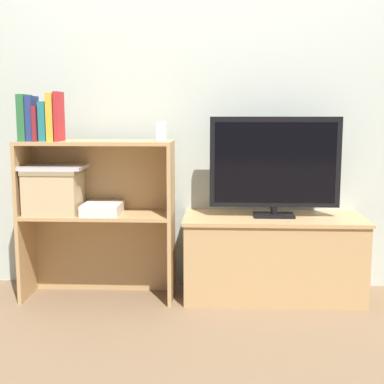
% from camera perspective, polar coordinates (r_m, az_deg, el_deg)
% --- Properties ---
extents(ground_plane, '(16.00, 16.00, 0.00)m').
position_cam_1_polar(ground_plane, '(2.89, -0.14, -12.24)').
color(ground_plane, brown).
extents(wall_back, '(10.00, 0.05, 2.40)m').
position_cam_1_polar(wall_back, '(3.14, 0.26, 11.70)').
color(wall_back, '#B2BCB2').
rests_on(wall_back, ground_plane).
extents(tv_stand, '(0.99, 0.42, 0.46)m').
position_cam_1_polar(tv_stand, '(3.03, 8.60, -6.84)').
color(tv_stand, tan).
rests_on(tv_stand, ground_plane).
extents(tv, '(0.71, 0.14, 0.54)m').
position_cam_1_polar(tv, '(2.93, 8.83, 2.95)').
color(tv, black).
rests_on(tv, tv_stand).
extents(bookshelf_lower_tier, '(0.83, 0.29, 0.48)m').
position_cam_1_polar(bookshelf_lower_tier, '(3.06, -9.71, -5.35)').
color(bookshelf_lower_tier, tan).
rests_on(bookshelf_lower_tier, ground_plane).
extents(bookshelf_upper_tier, '(0.83, 0.29, 0.40)m').
position_cam_1_polar(bookshelf_upper_tier, '(2.99, -9.93, 2.74)').
color(bookshelf_upper_tier, tan).
rests_on(bookshelf_upper_tier, bookshelf_lower_tier).
extents(book_forest, '(0.04, 0.15, 0.24)m').
position_cam_1_polar(book_forest, '(2.98, -17.39, 7.56)').
color(book_forest, '#286638').
rests_on(book_forest, bookshelf_upper_tier).
extents(book_navy, '(0.03, 0.14, 0.24)m').
position_cam_1_polar(book_navy, '(2.97, -16.66, 7.50)').
color(book_navy, navy).
rests_on(book_navy, bookshelf_upper_tier).
extents(book_maroon, '(0.02, 0.15, 0.18)m').
position_cam_1_polar(book_maroon, '(2.96, -16.07, 7.03)').
color(book_maroon, maroon).
rests_on(book_maroon, bookshelf_upper_tier).
extents(book_teal, '(0.04, 0.13, 0.21)m').
position_cam_1_polar(book_teal, '(2.95, -15.40, 7.27)').
color(book_teal, '#1E7075').
rests_on(book_teal, bookshelf_upper_tier).
extents(book_mustard, '(0.04, 0.13, 0.25)m').
position_cam_1_polar(book_mustard, '(2.93, -14.65, 7.72)').
color(book_mustard, gold).
rests_on(book_mustard, bookshelf_upper_tier).
extents(book_crimson, '(0.02, 0.14, 0.26)m').
position_cam_1_polar(book_crimson, '(2.92, -13.99, 7.82)').
color(book_crimson, '#B22328').
rests_on(book_crimson, bookshelf_upper_tier).
extents(baby_monitor, '(0.05, 0.04, 0.13)m').
position_cam_1_polar(baby_monitor, '(2.86, -3.29, 6.48)').
color(baby_monitor, white).
rests_on(baby_monitor, bookshelf_upper_tier).
extents(storage_basket_left, '(0.29, 0.25, 0.24)m').
position_cam_1_polar(storage_basket_left, '(2.99, -14.51, 0.27)').
color(storage_basket_left, tan).
rests_on(storage_basket_left, bookshelf_lower_tier).
extents(laptop, '(0.34, 0.24, 0.02)m').
position_cam_1_polar(laptop, '(2.98, -14.59, 2.58)').
color(laptop, '#BCBCC1').
rests_on(laptop, storage_basket_left).
extents(magazine_stack, '(0.20, 0.25, 0.06)m').
position_cam_1_polar(magazine_stack, '(2.95, -9.52, -1.73)').
color(magazine_stack, silver).
rests_on(magazine_stack, bookshelf_lower_tier).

